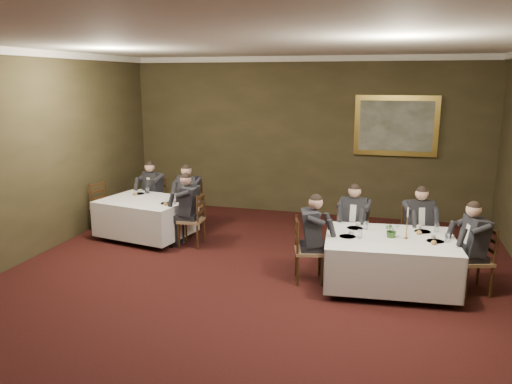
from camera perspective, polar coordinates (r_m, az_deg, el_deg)
The scene contains 26 objects.
ground at distance 7.00m, azimuth -1.91°, elevation -12.74°, with size 10.00×10.00×0.00m, color black.
ceiling at distance 6.34m, azimuth -2.16°, elevation 17.15°, with size 8.00×10.00×0.10m, color silver.
back_wall at distance 11.26m, azimuth 5.61°, elevation 6.29°, with size 8.00×0.10×3.50m, color #312D18.
crown_molding at distance 6.33m, azimuth -2.15°, elevation 16.61°, with size 8.00×10.00×0.12m.
table_main at distance 7.64m, azimuth 14.97°, elevation -7.29°, with size 1.99×1.58×0.67m.
table_second at distance 9.84m, azimuth -12.44°, elevation -2.63°, with size 1.86×1.54×0.67m.
chair_main_backleft at distance 8.58m, azimuth 11.08°, elevation -6.03°, with size 0.50×0.48×1.00m.
diner_main_backleft at distance 8.50m, azimuth 11.12°, elevation -4.60°, with size 0.47×0.53×1.35m.
chair_main_backright at distance 8.66m, azimuth 17.75°, elevation -6.24°, with size 0.55×0.54×1.00m.
diner_main_backright at distance 8.58m, azimuth 17.89°, elevation -4.82°, with size 0.54×0.59×1.35m.
chair_main_endleft at distance 7.68m, azimuth 5.97°, elevation -8.11°, with size 0.52×0.53×1.00m.
diner_main_endleft at distance 7.61m, azimuth 6.10°, elevation -6.51°, with size 0.56×0.51×1.35m.
chair_main_endright at distance 7.90m, azimuth 23.60°, elevation -8.58°, with size 0.54×0.55×1.00m.
diner_main_endright at distance 7.82m, azimuth 23.68°, elevation -7.02°, with size 0.58×0.53×1.35m.
chair_sec_backleft at distance 10.78m, azimuth -11.46°, elevation -2.13°, with size 0.57×0.56×1.00m.
diner_sec_backleft at distance 10.72m, azimuth -11.56°, elevation -0.97°, with size 0.56×0.60×1.35m.
chair_sec_backright at distance 10.29m, azimuth -7.55°, elevation -2.72°, with size 0.49×0.47×1.00m.
diner_sec_backright at distance 10.22m, azimuth -7.62°, elevation -1.50°, with size 0.45×0.52×1.35m.
chair_sec_endright at distance 9.29m, azimuth -7.32°, elevation -4.41°, with size 0.44×0.46×1.00m.
diner_sec_endright at distance 9.23m, azimuth -7.43°, elevation -3.05°, with size 0.50×0.44×1.35m.
chair_sec_endleft at distance 10.55m, azimuth -16.85°, elevation -2.78°, with size 0.53×0.54×1.00m.
centerpiece at distance 7.53m, azimuth 15.28°, elevation -4.12°, with size 0.22×0.19×0.24m, color #2D5926.
candlestick at distance 7.51m, azimuth 16.86°, elevation -3.83°, with size 0.07×0.07×0.48m.
place_setting_table_main at distance 7.90m, azimuth 11.64°, elevation -3.80°, with size 0.33×0.31×0.14m.
place_setting_table_second at distance 10.28m, azimuth -12.95°, elevation 0.00°, with size 0.33×0.31×0.14m.
painting at distance 11.01m, azimuth 15.70°, elevation 7.29°, with size 1.72×0.09×1.27m.
Camera 1 is at (1.89, -6.03, 3.02)m, focal length 35.00 mm.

